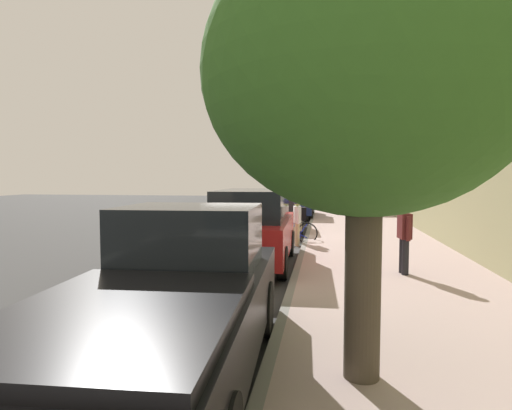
# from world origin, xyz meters

# --- Properties ---
(ground) EXTENTS (72.37, 72.37, 0.00)m
(ground) POSITION_xyz_m (0.00, 0.00, 0.00)
(ground) COLOR #353535
(sidewalk) EXTENTS (4.39, 45.23, 0.14)m
(sidewalk) POSITION_xyz_m (4.50, 0.00, 0.07)
(sidewalk) COLOR #B49A96
(sidewalk) RESTS_ON ground
(curb_edge) EXTENTS (0.16, 45.23, 0.14)m
(curb_edge) POSITION_xyz_m (2.22, 0.00, 0.07)
(curb_edge) COLOR gray
(curb_edge) RESTS_ON ground
(lane_stripe_centre) EXTENTS (0.14, 44.20, 0.01)m
(lane_stripe_centre) POSITION_xyz_m (-2.61, -0.52, 0.00)
(lane_stripe_centre) COLOR white
(lane_stripe_centre) RESTS_ON ground
(lane_stripe_bike_edge) EXTENTS (0.12, 45.23, 0.01)m
(lane_stripe_bike_edge) POSITION_xyz_m (0.75, 0.00, 0.00)
(lane_stripe_bike_edge) COLOR white
(lane_stripe_bike_edge) RESTS_ON ground
(building_facade) EXTENTS (0.50, 45.23, 5.65)m
(building_facade) POSITION_xyz_m (6.94, 0.00, 2.83)
(building_facade) COLOR gray
(building_facade) RESTS_ON ground
(parked_pickup_black_second) EXTENTS (2.21, 5.38, 1.95)m
(parked_pickup_black_second) POSITION_xyz_m (1.17, -10.35, 0.90)
(parked_pickup_black_second) COLOR black
(parked_pickup_black_second) RESTS_ON ground
(parked_suv_red_mid) EXTENTS (2.06, 4.75, 1.99)m
(parked_suv_red_mid) POSITION_xyz_m (1.02, -3.86, 1.03)
(parked_suv_red_mid) COLOR maroon
(parked_suv_red_mid) RESTS_ON ground
(parked_sedan_tan_far) EXTENTS (2.06, 4.51, 1.52)m
(parked_sedan_tan_far) POSITION_xyz_m (1.01, 3.35, 0.75)
(parked_sedan_tan_far) COLOR tan
(parked_sedan_tan_far) RESTS_ON ground
(parked_suv_dark_blue_farthest) EXTENTS (1.97, 4.70, 1.99)m
(parked_suv_dark_blue_farthest) POSITION_xyz_m (1.27, 9.41, 1.03)
(parked_suv_dark_blue_farthest) COLOR navy
(parked_suv_dark_blue_farthest) RESTS_ON ground
(parked_sedan_white_end) EXTENTS (1.96, 4.46, 1.52)m
(parked_sedan_white_end) POSITION_xyz_m (1.26, 17.85, 0.75)
(parked_sedan_white_end) COLOR white
(parked_sedan_white_end) RESTS_ON ground
(bicycle_at_curb) EXTENTS (1.77, 0.46, 0.79)m
(bicycle_at_curb) POSITION_xyz_m (1.76, 0.00, 0.39)
(bicycle_at_curb) COLOR black
(bicycle_at_curb) RESTS_ON ground
(cyclist_with_backpack) EXTENTS (0.46, 0.61, 1.61)m
(cyclist_with_backpack) POSITION_xyz_m (1.99, -0.44, 0.97)
(cyclist_with_backpack) COLOR #C6B284
(cyclist_with_backpack) RESTS_ON ground
(street_tree_near_cyclist) EXTENTS (3.46, 3.46, 4.77)m
(street_tree_near_cyclist) POSITION_xyz_m (3.27, -10.19, 3.39)
(street_tree_near_cyclist) COLOR #473E30
(street_tree_near_cyclist) RESTS_ON sidewalk
(street_tree_mid_block) EXTENTS (2.30, 2.30, 4.93)m
(street_tree_mid_block) POSITION_xyz_m (3.27, 15.60, 4.00)
(street_tree_mid_block) COLOR brown
(street_tree_mid_block) RESTS_ON sidewalk
(pedestrian_on_phone) EXTENTS (0.28, 0.62, 1.59)m
(pedestrian_on_phone) POSITION_xyz_m (4.64, -4.89, 1.03)
(pedestrian_on_phone) COLOR black
(pedestrian_on_phone) RESTS_ON sidewalk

